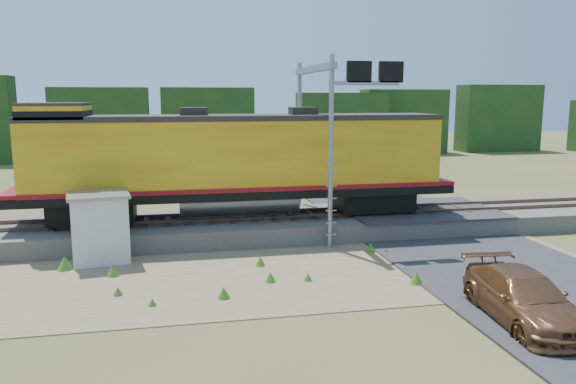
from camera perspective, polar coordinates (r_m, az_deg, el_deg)
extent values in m
plane|color=#475123|center=(19.41, 1.40, -8.49)|extent=(140.00, 140.00, 0.00)
cube|color=slate|center=(24.98, -1.69, -3.40)|extent=(70.00, 5.00, 0.80)
cube|color=brown|center=(24.18, -1.40, -2.67)|extent=(70.00, 0.10, 0.16)
cube|color=brown|center=(25.57, -1.97, -1.99)|extent=(70.00, 0.10, 0.16)
cube|color=#8C7754|center=(19.55, -4.72, -8.34)|extent=(26.00, 8.00, 0.03)
cube|color=#38383A|center=(26.95, 13.14, -1.75)|extent=(7.00, 5.20, 0.06)
cube|color=#38383A|center=(41.93, 3.98, 1.42)|extent=(7.00, 24.00, 0.08)
cube|color=#1A3A15|center=(56.19, -7.37, 6.75)|extent=(36.00, 3.00, 6.50)
cube|color=#1A3A15|center=(71.36, 26.84, 6.20)|extent=(50.00, 3.00, 6.00)
cube|color=black|center=(24.65, -19.18, -1.78)|extent=(3.38, 2.16, 0.85)
cube|color=black|center=(25.98, 8.57, -0.78)|extent=(3.38, 2.16, 0.85)
cube|color=black|center=(24.47, -4.95, 0.05)|extent=(18.79, 2.82, 0.34)
cylinder|color=gray|center=(24.55, -4.94, -0.98)|extent=(5.17, 1.13, 1.13)
cube|color=yellow|center=(24.25, -5.01, 3.84)|extent=(17.38, 2.72, 2.91)
cube|color=maroon|center=(24.42, -4.96, 0.71)|extent=(18.79, 2.87, 0.17)
cube|color=#28231E|center=(24.14, -5.06, 7.55)|extent=(17.38, 2.77, 0.23)
cube|color=yellow|center=(24.41, -22.57, 7.38)|extent=(2.44, 2.72, 0.66)
cube|color=#28231E|center=(24.40, -22.62, 8.24)|extent=(2.44, 2.77, 0.11)
cube|color=black|center=(24.41, -22.56, 7.27)|extent=(2.49, 2.77, 0.33)
cube|color=maroon|center=(24.86, -25.44, 2.32)|extent=(0.09, 1.88, 1.13)
cube|color=#28231E|center=(24.00, -9.58, 7.96)|extent=(1.13, 0.94, 0.42)
cube|color=#28231E|center=(24.62, 1.52, 8.13)|extent=(1.13, 0.94, 0.42)
cube|color=silver|center=(21.96, -18.58, -3.52)|extent=(2.26, 2.26, 2.45)
cube|color=gray|center=(21.72, -18.76, -0.24)|extent=(2.49, 2.49, 0.12)
cylinder|color=gray|center=(22.13, 4.37, 3.88)|extent=(0.20, 0.20, 7.65)
cylinder|color=gray|center=(27.54, 1.17, 5.04)|extent=(0.20, 0.20, 7.65)
cube|color=gray|center=(24.75, 2.65, 12.37)|extent=(0.27, 6.20, 0.27)
cube|color=gray|center=(22.42, 7.74, 10.89)|extent=(2.84, 0.16, 0.16)
cube|color=black|center=(22.36, 7.23, 12.03)|extent=(0.98, 0.16, 0.82)
cube|color=black|center=(22.82, 10.42, 11.90)|extent=(0.98, 0.16, 0.82)
imported|color=brown|center=(16.71, 22.82, -9.87)|extent=(2.30, 4.81, 1.35)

